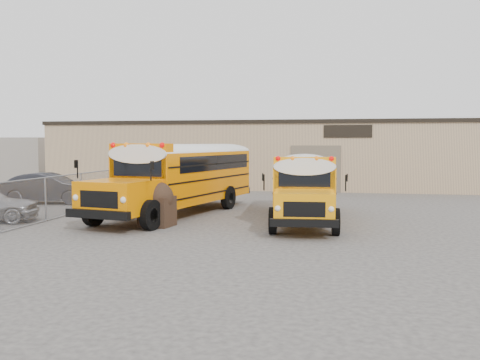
% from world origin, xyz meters
% --- Properties ---
extents(ground, '(120.00, 120.00, 0.00)m').
position_xyz_m(ground, '(0.00, 0.00, 0.00)').
color(ground, '#3F3C3A').
rests_on(ground, ground).
extents(warehouse, '(30.20, 10.20, 4.67)m').
position_xyz_m(warehouse, '(-0.00, 19.99, 2.37)').
color(warehouse, tan).
rests_on(warehouse, ground).
extents(chainlink_fence, '(0.07, 18.07, 1.81)m').
position_xyz_m(chainlink_fence, '(-6.00, 3.00, 0.90)').
color(chainlink_fence, gray).
rests_on(chainlink_fence, ground).
extents(distant_building_left, '(8.00, 6.00, 3.60)m').
position_xyz_m(distant_building_left, '(-22.00, 22.00, 1.80)').
color(distant_building_left, gray).
rests_on(distant_building_left, ground).
extents(school_bus_left, '(4.90, 11.22, 3.19)m').
position_xyz_m(school_bus_left, '(0.04, 9.91, 1.85)').
color(school_bus_left, orange).
rests_on(school_bus_left, ground).
extents(school_bus_right, '(2.96, 9.36, 2.70)m').
position_xyz_m(school_bus_right, '(3.75, 8.27, 1.56)').
color(school_bus_right, '#FF9D0B').
rests_on(school_bus_right, ground).
extents(tarp_bundle, '(1.30, 1.26, 1.72)m').
position_xyz_m(tarp_bundle, '(-1.18, -0.29, 0.88)').
color(tarp_bundle, black).
rests_on(tarp_bundle, ground).
extents(car_dark, '(5.04, 2.36, 1.60)m').
position_xyz_m(car_dark, '(-9.41, 6.00, 0.80)').
color(car_dark, black).
rests_on(car_dark, ground).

